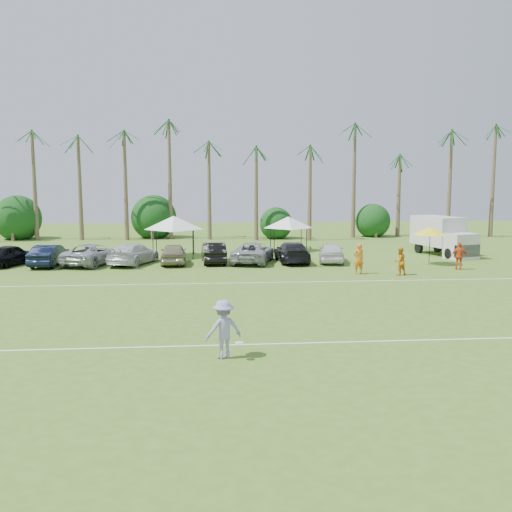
{
  "coord_description": "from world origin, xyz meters",
  "views": [
    {
      "loc": [
        -0.85,
        -17.19,
        5.68
      ],
      "look_at": [
        1.84,
        13.31,
        1.6
      ],
      "focal_mm": 40.0,
      "sensor_mm": 36.0,
      "label": 1
    }
  ],
  "objects": [
    {
      "name": "palm_tree_11",
      "position": [
        27.0,
        38.0,
        10.06
      ],
      "size": [
        2.4,
        2.4,
        11.9
      ],
      "color": "brown",
      "rests_on": "ground"
    },
    {
      "name": "parked_car_4",
      "position": [
        -3.08,
        21.6,
        0.72
      ],
      "size": [
        1.84,
        4.27,
        1.43
      ],
      "primitive_type": "imported",
      "rotation": [
        0.0,
        0.0,
        3.18
      ],
      "color": "gray",
      "rests_on": "ground"
    },
    {
      "name": "bush_tree_0",
      "position": [
        -19.0,
        39.0,
        1.8
      ],
      "size": [
        4.0,
        4.0,
        4.0
      ],
      "color": "brown",
      "rests_on": "ground"
    },
    {
      "name": "sideline_player_c",
      "position": [
        15.26,
        17.59,
        0.87
      ],
      "size": [
        1.1,
        0.72,
        1.75
      ],
      "primitive_type": "imported",
      "rotation": [
        0.0,
        0.0,
        2.83
      ],
      "color": "#DF5018",
      "rests_on": "ground"
    },
    {
      "name": "parked_car_5",
      "position": [
        -0.35,
        21.97,
        0.72
      ],
      "size": [
        1.76,
        4.43,
        1.43
      ],
      "primitive_type": "imported",
      "rotation": [
        0.0,
        0.0,
        3.2
      ],
      "color": "black",
      "rests_on": "ground"
    },
    {
      "name": "palm_tree_9",
      "position": [
        18.0,
        38.0,
        8.35
      ],
      "size": [
        2.4,
        2.4,
        9.9
      ],
      "color": "brown",
      "rests_on": "ground"
    },
    {
      "name": "palm_tree_5",
      "position": [
        0.0,
        38.0,
        8.35
      ],
      "size": [
        2.4,
        2.4,
        9.9
      ],
      "color": "brown",
      "rests_on": "ground"
    },
    {
      "name": "parked_car_8",
      "position": [
        7.82,
        21.49,
        0.72
      ],
      "size": [
        2.45,
        4.45,
        1.43
      ],
      "primitive_type": "imported",
      "rotation": [
        0.0,
        0.0,
        2.95
      ],
      "color": "silver",
      "rests_on": "ground"
    },
    {
      "name": "canopy_tent_left",
      "position": [
        -3.24,
        25.45,
        3.05
      ],
      "size": [
        4.4,
        4.4,
        3.57
      ],
      "color": "black",
      "rests_on": "ground"
    },
    {
      "name": "parked_car_1",
      "position": [
        -11.25,
        21.49,
        0.72
      ],
      "size": [
        1.91,
        4.48,
        1.43
      ],
      "primitive_type": "imported",
      "rotation": [
        0.0,
        0.0,
        3.05
      ],
      "color": "black",
      "rests_on": "ground"
    },
    {
      "name": "palm_tree_6",
      "position": [
        4.0,
        38.0,
        9.21
      ],
      "size": [
        2.4,
        2.4,
        10.9
      ],
      "color": "brown",
      "rests_on": "ground"
    },
    {
      "name": "parked_car_0",
      "position": [
        -13.98,
        21.95,
        0.72
      ],
      "size": [
        3.11,
        4.54,
        1.43
      ],
      "primitive_type": "imported",
      "rotation": [
        0.0,
        0.0,
        2.77
      ],
      "color": "black",
      "rests_on": "ground"
    },
    {
      "name": "parked_car_3",
      "position": [
        -5.8,
        21.77,
        0.72
      ],
      "size": [
        3.54,
        5.33,
        1.43
      ],
      "primitive_type": "imported",
      "rotation": [
        0.0,
        0.0,
        2.8
      ],
      "color": "silver",
      "rests_on": "ground"
    },
    {
      "name": "box_truck",
      "position": [
        17.08,
        24.44,
        1.56
      ],
      "size": [
        3.43,
        6.0,
        2.92
      ],
      "rotation": [
        0.0,
        0.0,
        0.25
      ],
      "color": "silver",
      "rests_on": "ground"
    },
    {
      "name": "canopy_tent_right",
      "position": [
        5.77,
        28.29,
        2.77
      ],
      "size": [
        3.99,
        3.99,
        3.24
      ],
      "color": "black",
      "rests_on": "ground"
    },
    {
      "name": "palm_tree_1",
      "position": [
        -17.0,
        38.0,
        8.35
      ],
      "size": [
        2.4,
        2.4,
        9.9
      ],
      "color": "brown",
      "rests_on": "ground"
    },
    {
      "name": "ground",
      "position": [
        0.0,
        0.0,
        0.0
      ],
      "size": [
        120.0,
        120.0,
        0.0
      ],
      "primitive_type": "plane",
      "color": "#476C20",
      "rests_on": "ground"
    },
    {
      "name": "palm_tree_4",
      "position": [
        -4.0,
        38.0,
        7.48
      ],
      "size": [
        2.4,
        2.4,
        8.9
      ],
      "color": "brown",
      "rests_on": "ground"
    },
    {
      "name": "palm_tree_8",
      "position": [
        13.0,
        38.0,
        7.48
      ],
      "size": [
        2.4,
        2.4,
        8.9
      ],
      "color": "brown",
      "rests_on": "ground"
    },
    {
      "name": "parked_car_2",
      "position": [
        -8.53,
        21.74,
        0.72
      ],
      "size": [
        3.84,
        5.64,
        1.43
      ],
      "primitive_type": "imported",
      "rotation": [
        0.0,
        0.0,
        2.83
      ],
      "color": "#9EA1A7",
      "rests_on": "ground"
    },
    {
      "name": "palm_tree_2",
      "position": [
        -12.0,
        38.0,
        9.21
      ],
      "size": [
        2.4,
        2.4,
        10.9
      ],
      "color": "brown",
      "rests_on": "ground"
    },
    {
      "name": "parked_car_7",
      "position": [
        5.1,
        21.76,
        0.72
      ],
      "size": [
        2.1,
        4.98,
        1.43
      ],
      "primitive_type": "imported",
      "rotation": [
        0.0,
        0.0,
        3.16
      ],
      "color": "black",
      "rests_on": "ground"
    },
    {
      "name": "market_umbrella",
      "position": [
        14.17,
        19.78,
        2.3
      ],
      "size": [
        2.3,
        2.3,
        2.56
      ],
      "color": "black",
      "rests_on": "ground"
    },
    {
      "name": "sideline_player_b",
      "position": [
        10.74,
        15.83,
        0.84
      ],
      "size": [
        0.97,
        0.86,
        1.68
      ],
      "primitive_type": "imported",
      "rotation": [
        0.0,
        0.0,
        3.46
      ],
      "color": "orange",
      "rests_on": "ground"
    },
    {
      "name": "sideline_player_a",
      "position": [
        8.39,
        16.46,
        0.94
      ],
      "size": [
        0.76,
        0.57,
        1.87
      ],
      "primitive_type": "imported",
      "rotation": [
        0.0,
        0.0,
        3.34
      ],
      "color": "orange",
      "rests_on": "ground"
    },
    {
      "name": "palm_tree_7",
      "position": [
        8.0,
        38.0,
        10.06
      ],
      "size": [
        2.4,
        2.4,
        11.9
      ],
      "color": "brown",
      "rests_on": "ground"
    },
    {
      "name": "palm_tree_10",
      "position": [
        23.0,
        38.0,
        9.21
      ],
      "size": [
        2.4,
        2.4,
        10.9
      ],
      "color": "brown",
      "rests_on": "ground"
    },
    {
      "name": "parked_car_6",
      "position": [
        2.37,
        21.77,
        0.72
      ],
      "size": [
        3.62,
        5.6,
        1.43
      ],
      "primitive_type": "imported",
      "rotation": [
        0.0,
        0.0,
        2.88
      ],
      "color": "#9B9CA3",
      "rests_on": "ground"
    },
    {
      "name": "bush_tree_3",
      "position": [
        16.0,
        39.0,
        1.8
      ],
      "size": [
        4.0,
        4.0,
        4.0
      ],
      "color": "brown",
      "rests_on": "ground"
    },
    {
      "name": "field_lines",
      "position": [
        0.0,
        8.0,
        0.01
      ],
      "size": [
        80.0,
        12.1,
        0.01
      ],
      "color": "white",
      "rests_on": "ground"
    },
    {
      "name": "bush_tree_1",
      "position": [
        -6.0,
        39.0,
        1.8
      ],
      "size": [
        4.0,
        4.0,
        4.0
      ],
      "color": "brown",
      "rests_on": "ground"
    },
    {
      "name": "bush_tree_2",
      "position": [
        6.0,
        39.0,
        1.8
      ],
      "size": [
        4.0,
        4.0,
        4.0
      ],
      "color": "brown",
      "rests_on": "ground"
    },
    {
      "name": "frisbee_player",
      "position": [
        -0.33,
        0.61,
        0.95
      ],
      "size": [
        1.39,
        1.07,
        1.9
      ],
      "rotation": [
        0.0,
        0.0,
        3.48
      ],
      "color": "#9A8EC9",
      "rests_on": "ground"
    },
    {
      "name": "palm_tree_3",
      "position": [
        -8.0,
        38.0,
        10.06
      ],
      "size": [
        2.4,
        2.4,
        11.9
      ],
      "color": "brown",
      "rests_on": "ground"
    }
  ]
}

